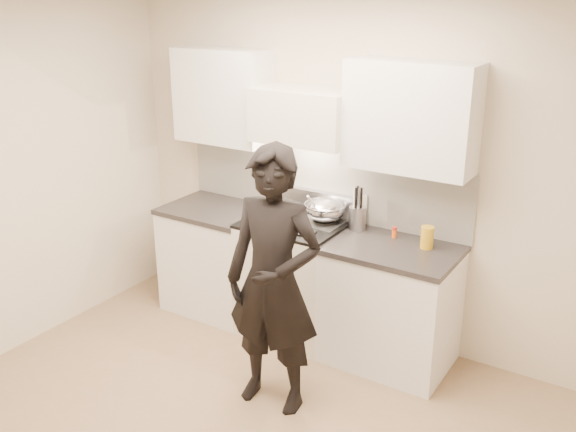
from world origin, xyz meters
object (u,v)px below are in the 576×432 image
Objects in this scene: wok at (325,209)px; utensil_crock at (357,216)px; person at (274,282)px; counter_right at (390,305)px; stove at (294,277)px.

utensil_crock is (0.25, 0.05, -0.02)m from wok.
utensil_crock is 1.06m from person.
counter_right is 2.27× the size of wok.
utensil_crock is 0.19× the size of person.
stove is at bearing -180.00° from counter_right.
stove reaches higher than counter_right.
stove is 0.73m from utensil_crock.
person is at bearing -79.59° from wok.
utensil_crock is at bearing 79.61° from person.
utensil_crock reaches higher than stove.
wok is 0.23× the size of person.
wok is at bearing 32.07° from stove.
person is at bearing -117.03° from counter_right.
stove is at bearing -158.88° from utensil_crock.
stove is 0.54× the size of person.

